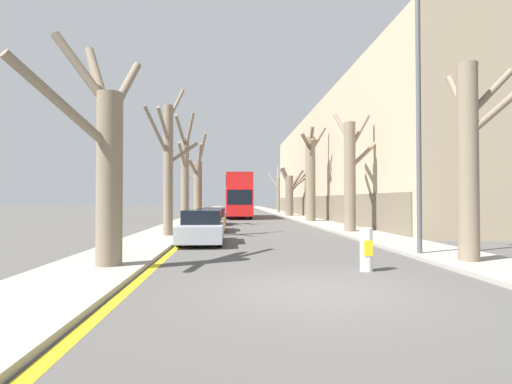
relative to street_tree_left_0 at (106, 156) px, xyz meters
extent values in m
plane|color=#4C4947|center=(5.11, -2.86, -3.04)|extent=(300.00, 300.00, 0.00)
cube|color=gray|center=(-0.27, 47.14, -2.98)|extent=(2.66, 120.00, 0.12)
cube|color=gray|center=(10.48, 47.14, -2.98)|extent=(2.66, 120.00, 0.12)
cube|color=tan|center=(16.82, 31.59, 2.59)|extent=(10.00, 49.92, 11.25)
cube|color=#6B5E4C|center=(11.80, 31.59, -1.91)|extent=(0.12, 48.93, 2.25)
cube|color=yellow|center=(1.24, 47.14, -3.03)|extent=(0.24, 120.00, 0.01)
cylinder|color=#7A6B56|center=(0.12, -0.05, -0.67)|extent=(0.68, 0.68, 4.74)
cylinder|color=#7A6B56|center=(-0.32, 0.50, 1.72)|extent=(1.21, 1.41, 2.70)
cylinder|color=#7A6B56|center=(-0.36, 0.52, 2.10)|extent=(1.27, 1.45, 2.48)
cylinder|color=#7A6B56|center=(-0.58, -0.11, 2.23)|extent=(1.61, 0.38, 2.07)
cylinder|color=#7A6B56|center=(0.24, 0.99, 2.11)|extent=(0.49, 2.27, 2.25)
cylinder|color=#7A6B56|center=(-0.65, -1.16, 1.08)|extent=(1.82, 2.46, 1.89)
cylinder|color=#7A6B56|center=(0.27, 9.08, 0.25)|extent=(0.47, 0.47, 6.58)
cylinder|color=#7A6B56|center=(-0.21, 8.53, 2.11)|extent=(1.16, 1.32, 2.33)
cylinder|color=#7A6B56|center=(0.94, 9.48, 1.21)|extent=(1.52, 1.00, 1.25)
cylinder|color=#7A6B56|center=(0.57, 9.51, 3.68)|extent=(0.83, 1.08, 1.84)
cylinder|color=#7A6B56|center=(0.17, 8.19, 2.40)|extent=(0.38, 1.90, 1.42)
cylinder|color=#7A6B56|center=(-0.01, 18.81, 0.16)|extent=(0.61, 0.61, 6.39)
cylinder|color=#7A6B56|center=(-0.09, 17.67, 2.03)|extent=(0.37, 2.40, 1.70)
cylinder|color=#7A6B56|center=(-0.18, 17.52, 3.74)|extent=(0.56, 2.72, 1.85)
cylinder|color=#7A6B56|center=(0.36, 18.14, 3.67)|extent=(1.01, 1.59, 2.88)
cylinder|color=#7A6B56|center=(0.18, 28.11, -0.22)|extent=(0.79, 0.79, 5.64)
cylinder|color=#7A6B56|center=(-0.53, 27.78, 2.42)|extent=(1.69, 0.98, 1.49)
cylinder|color=#7A6B56|center=(0.60, 27.31, 3.52)|extent=(1.19, 1.94, 3.27)
cylinder|color=#7A6B56|center=(-0.67, 28.40, 1.37)|extent=(1.95, 0.90, 1.78)
cylinder|color=#7A6B56|center=(-0.18, 27.44, 1.91)|extent=(1.05, 1.66, 1.74)
cylinder|color=#7A6B56|center=(0.39, 27.16, 2.43)|extent=(0.73, 2.19, 3.39)
cylinder|color=#7A6B56|center=(10.18, 0.12, -0.13)|extent=(0.57, 0.57, 5.82)
cylinder|color=#7A6B56|center=(11.04, -0.44, 1.61)|extent=(1.94, 1.36, 1.98)
cylinder|color=#7A6B56|center=(10.97, 0.28, 1.96)|extent=(1.75, 0.55, 1.61)
cylinder|color=#7A6B56|center=(10.63, 0.63, 2.40)|extent=(1.15, 1.26, 1.66)
cylinder|color=#7A6B56|center=(10.40, 0.96, 2.05)|extent=(0.66, 1.85, 1.80)
cylinder|color=#7A6B56|center=(10.06, 11.09, 0.09)|extent=(0.65, 0.65, 6.26)
cylinder|color=#7A6B56|center=(10.23, 12.02, 1.47)|extent=(0.59, 2.05, 1.82)
cylinder|color=#7A6B56|center=(9.84, 11.83, 3.04)|extent=(0.69, 1.71, 1.96)
cylinder|color=#7A6B56|center=(11.36, 11.67, 1.74)|extent=(2.83, 1.42, 2.42)
cylinder|color=#7A6B56|center=(10.73, 11.49, 2.71)|extent=(1.63, 1.08, 2.26)
cylinder|color=#7A6B56|center=(10.07, 22.22, 0.55)|extent=(0.84, 0.84, 7.17)
cylinder|color=#7A6B56|center=(10.05, 21.73, 2.95)|extent=(0.35, 1.26, 1.92)
cylinder|color=#7A6B56|center=(10.05, 21.61, 4.06)|extent=(0.34, 1.46, 1.72)
cylinder|color=#7A6B56|center=(10.74, 22.46, 3.93)|extent=(1.67, 0.84, 2.33)
cylinder|color=#7A6B56|center=(9.58, 21.51, 3.67)|extent=(1.31, 1.72, 1.38)
cylinder|color=#7A6B56|center=(9.99, 33.79, -0.73)|extent=(0.89, 0.89, 4.63)
cylinder|color=#7A6B56|center=(11.11, 33.68, 0.99)|extent=(2.50, 0.56, 3.01)
cylinder|color=#7A6B56|center=(9.52, 33.79, 1.41)|extent=(1.23, 0.33, 2.12)
cylinder|color=#7A6B56|center=(10.69, 33.35, 1.04)|extent=(1.78, 1.28, 2.47)
cylinder|color=#7A6B56|center=(10.80, 33.44, 0.62)|extent=(1.90, 1.06, 1.52)
cylinder|color=#7A6B56|center=(9.60, 33.61, 1.70)|extent=(1.17, 0.75, 1.74)
cylinder|color=#7A6B56|center=(10.18, 45.64, -0.49)|extent=(0.41, 0.41, 5.10)
cylinder|color=#7A6B56|center=(9.51, 46.68, 1.70)|extent=(1.51, 2.25, 2.61)
cylinder|color=#7A6B56|center=(10.20, 46.59, 1.36)|extent=(0.19, 2.01, 2.11)
cylinder|color=#7A6B56|center=(10.28, 46.99, 2.81)|extent=(0.36, 2.81, 2.19)
cube|color=red|center=(4.21, 31.73, -1.40)|extent=(2.57, 11.40, 2.58)
cube|color=red|center=(4.21, 31.73, 0.63)|extent=(2.52, 11.17, 1.47)
cube|color=#B11515|center=(4.21, 31.73, 1.42)|extent=(2.52, 11.17, 0.12)
cube|color=black|center=(4.21, 31.73, -0.90)|extent=(2.60, 10.03, 1.34)
cube|color=black|center=(4.21, 31.73, 0.70)|extent=(2.60, 10.03, 1.11)
cube|color=black|center=(4.21, 26.05, -0.90)|extent=(2.31, 0.06, 1.41)
cylinder|color=black|center=(3.10, 28.31, -2.50)|extent=(0.30, 1.07, 1.07)
cylinder|color=black|center=(5.33, 28.31, -2.50)|extent=(0.30, 1.07, 1.07)
cylinder|color=black|center=(3.10, 34.92, -2.50)|extent=(0.30, 1.07, 1.07)
cylinder|color=black|center=(5.33, 34.92, -2.50)|extent=(0.30, 1.07, 1.07)
cube|color=#9EA3AD|center=(2.13, 6.33, -2.53)|extent=(1.83, 4.55, 0.66)
cube|color=black|center=(2.13, 6.60, -1.90)|extent=(1.61, 2.37, 0.59)
cylinder|color=black|center=(1.33, 4.97, -2.73)|extent=(0.20, 0.62, 0.62)
cylinder|color=black|center=(2.93, 4.97, -2.73)|extent=(0.20, 0.62, 0.62)
cylinder|color=black|center=(1.33, 7.70, -2.73)|extent=(0.20, 0.62, 0.62)
cylinder|color=black|center=(2.93, 7.70, -2.73)|extent=(0.20, 0.62, 0.62)
cube|color=olive|center=(2.13, 13.18, -2.52)|extent=(1.83, 4.32, 0.67)
cube|color=black|center=(2.13, 13.44, -1.94)|extent=(1.61, 2.25, 0.50)
cylinder|color=black|center=(1.32, 11.88, -2.72)|extent=(0.20, 0.64, 0.64)
cylinder|color=black|center=(2.94, 11.88, -2.72)|extent=(0.20, 0.64, 0.64)
cylinder|color=black|center=(1.32, 14.47, -2.72)|extent=(0.20, 0.64, 0.64)
cylinder|color=black|center=(2.94, 14.47, -2.72)|extent=(0.20, 0.64, 0.64)
cube|color=navy|center=(2.13, 19.69, -2.58)|extent=(1.78, 4.33, 0.56)
cube|color=black|center=(2.13, 19.95, -2.02)|extent=(1.56, 2.25, 0.56)
cylinder|color=black|center=(1.35, 18.39, -2.70)|extent=(0.20, 0.67, 0.67)
cylinder|color=black|center=(2.91, 18.39, -2.70)|extent=(0.20, 0.67, 0.67)
cylinder|color=black|center=(1.35, 20.99, -2.70)|extent=(0.20, 0.67, 0.67)
cylinder|color=black|center=(2.91, 20.99, -2.70)|extent=(0.20, 0.67, 0.67)
cylinder|color=#4C4F54|center=(9.55, 1.81, 1.62)|extent=(0.16, 0.16, 9.33)
cylinder|color=white|center=(6.90, -0.68, -2.48)|extent=(0.33, 0.33, 1.12)
cube|color=yellow|center=(6.90, -0.84, -2.42)|extent=(0.23, 0.01, 0.40)
camera|label=1|loc=(3.35, -10.92, -1.19)|focal=28.00mm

